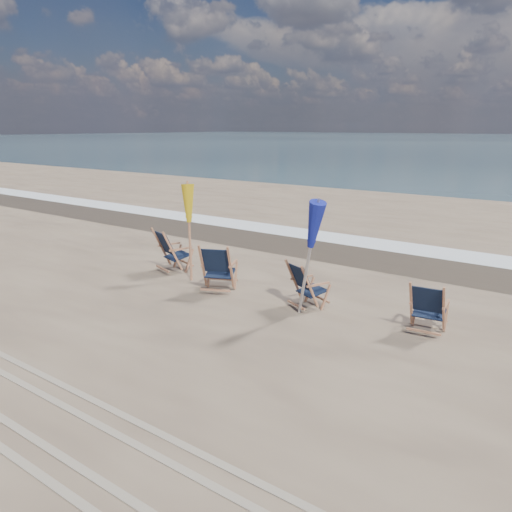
# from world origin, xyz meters

# --- Properties ---
(surf_foam) EXTENTS (200.00, 1.40, 0.01)m
(surf_foam) POSITION_xyz_m (0.00, 8.30, 0.00)
(surf_foam) COLOR silver
(surf_foam) RESTS_ON ground
(wet_sand_strip) EXTENTS (200.00, 2.60, 0.00)m
(wet_sand_strip) POSITION_xyz_m (0.00, 6.80, 0.00)
(wet_sand_strip) COLOR #42362A
(wet_sand_strip) RESTS_ON ground
(tire_tracks) EXTENTS (80.00, 1.30, 0.01)m
(tire_tracks) POSITION_xyz_m (0.00, -2.80, 0.01)
(tire_tracks) COLOR gray
(tire_tracks) RESTS_ON ground
(beach_chair_0) EXTENTS (0.90, 0.95, 1.08)m
(beach_chair_0) POSITION_xyz_m (-2.55, 2.39, 0.54)
(beach_chair_0) COLOR black
(beach_chair_0) RESTS_ON ground
(beach_chair_1) EXTENTS (0.95, 0.99, 1.08)m
(beach_chair_1) POSITION_xyz_m (-0.59, 2.12, 0.54)
(beach_chair_1) COLOR black
(beach_chair_1) RESTS_ON ground
(beach_chair_2) EXTENTS (0.84, 0.88, 0.95)m
(beach_chair_2) POSITION_xyz_m (1.29, 2.13, 0.48)
(beach_chair_2) COLOR black
(beach_chair_2) RESTS_ON ground
(beach_chair_3) EXTENTS (0.67, 0.74, 0.94)m
(beach_chair_3) POSITION_xyz_m (3.64, 2.43, 0.47)
(beach_chair_3) COLOR black
(beach_chair_3) RESTS_ON ground
(umbrella_yellow) EXTENTS (0.30, 0.30, 2.15)m
(umbrella_yellow) POSITION_xyz_m (-2.02, 2.44, 1.63)
(umbrella_yellow) COLOR #A86C4B
(umbrella_yellow) RESTS_ON ground
(umbrella_blue) EXTENTS (0.30, 0.30, 2.25)m
(umbrella_blue) POSITION_xyz_m (1.36, 1.89, 1.72)
(umbrella_blue) COLOR #A5A5AD
(umbrella_blue) RESTS_ON ground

